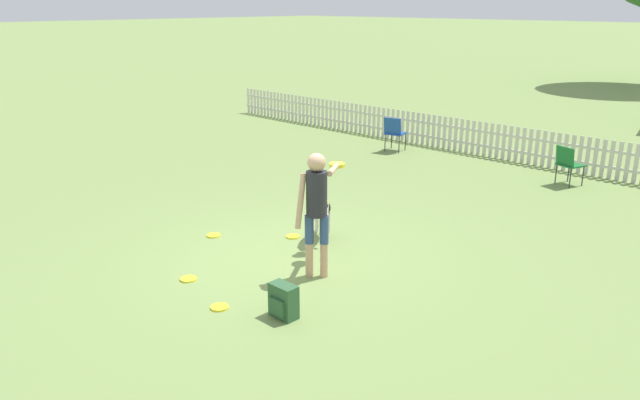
{
  "coord_description": "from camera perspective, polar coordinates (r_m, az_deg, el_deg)",
  "views": [
    {
      "loc": [
        6.17,
        -5.8,
        3.59
      ],
      "look_at": [
        0.15,
        0.45,
        0.83
      ],
      "focal_mm": 35.0,
      "sensor_mm": 36.0,
      "label": 1
    }
  ],
  "objects": [
    {
      "name": "ground_plane",
      "position": [
        9.19,
        -2.61,
        -5.33
      ],
      "size": [
        240.0,
        240.0,
        0.0
      ],
      "primitive_type": "plane",
      "color": "olive"
    },
    {
      "name": "handler_person",
      "position": [
        8.25,
        -0.26,
        0.0
      ],
      "size": [
        0.6,
        1.11,
        1.73
      ],
      "rotation": [
        0.0,
        0.0,
        0.71
      ],
      "color": "tan",
      "rests_on": "ground_plane"
    },
    {
      "name": "leaping_dog",
      "position": [
        9.67,
        0.16,
        -0.76
      ],
      "size": [
        0.89,
        1.0,
        0.89
      ],
      "rotation": [
        0.0,
        0.0,
        -2.43
      ],
      "color": "black",
      "rests_on": "ground_plane"
    },
    {
      "name": "frisbee_near_handler",
      "position": [
        9.99,
        -2.48,
        -3.35
      ],
      "size": [
        0.22,
        0.22,
        0.02
      ],
      "color": "yellow",
      "rests_on": "ground_plane"
    },
    {
      "name": "frisbee_near_dog",
      "position": [
        8.68,
        -11.93,
        -7.07
      ],
      "size": [
        0.22,
        0.22,
        0.02
      ],
      "color": "yellow",
      "rests_on": "ground_plane"
    },
    {
      "name": "frisbee_midfield",
      "position": [
        7.86,
        -9.17,
        -9.65
      ],
      "size": [
        0.22,
        0.22,
        0.02
      ],
      "color": "yellow",
      "rests_on": "ground_plane"
    },
    {
      "name": "frisbee_far_scatter",
      "position": [
        10.17,
        -9.71,
        -3.2
      ],
      "size": [
        0.22,
        0.22,
        0.02
      ],
      "color": "yellow",
      "rests_on": "ground_plane"
    },
    {
      "name": "backpack_on_grass",
      "position": [
        7.49,
        -3.39,
        -9.22
      ],
      "size": [
        0.35,
        0.23,
        0.42
      ],
      "color": "#2D5633",
      "rests_on": "ground_plane"
    },
    {
      "name": "picket_fence",
      "position": [
        15.13,
        18.94,
        4.6
      ],
      "size": [
        20.47,
        0.04,
        0.83
      ],
      "color": "beige",
      "rests_on": "ground_plane"
    },
    {
      "name": "folding_chair_blue_left",
      "position": [
        15.72,
        6.8,
        6.29
      ],
      "size": [
        0.54,
        0.56,
        0.87
      ],
      "rotation": [
        0.0,
        0.0,
        3.37
      ],
      "color": "#333338",
      "rests_on": "ground_plane"
    },
    {
      "name": "folding_chair_center",
      "position": [
        13.63,
        21.73,
        3.25
      ],
      "size": [
        0.55,
        0.56,
        0.82
      ],
      "rotation": [
        0.0,
        0.0,
        2.82
      ],
      "color": "#333338",
      "rests_on": "ground_plane"
    }
  ]
}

